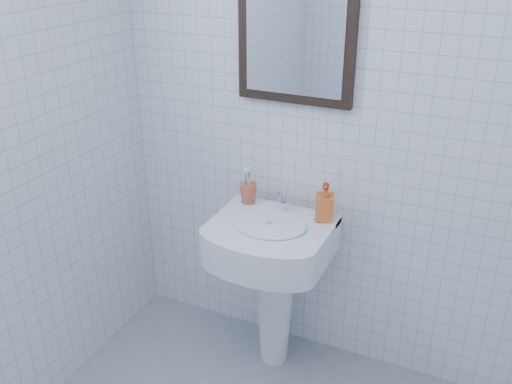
% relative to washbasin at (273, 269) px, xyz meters
% --- Properties ---
extents(wall_back, '(2.20, 0.02, 2.50)m').
position_rel_washbasin_xyz_m(wall_back, '(0.29, 0.22, 0.73)').
color(wall_back, white).
rests_on(wall_back, ground).
extents(washbasin, '(0.51, 0.37, 0.78)m').
position_rel_washbasin_xyz_m(washbasin, '(0.00, 0.00, 0.00)').
color(washbasin, white).
rests_on(washbasin, ground).
extents(faucet, '(0.05, 0.10, 0.11)m').
position_rel_washbasin_xyz_m(faucet, '(0.00, 0.09, 0.29)').
color(faucet, silver).
rests_on(faucet, washbasin).
extents(toothbrush_cup, '(0.10, 0.10, 0.09)m').
position_rel_washbasin_xyz_m(toothbrush_cup, '(-0.17, 0.10, 0.30)').
color(toothbrush_cup, '#C35A37').
rests_on(toothbrush_cup, washbasin).
extents(soap_dispenser, '(0.09, 0.09, 0.16)m').
position_rel_washbasin_xyz_m(soap_dispenser, '(0.19, 0.10, 0.33)').
color(soap_dispenser, '#CE4314').
rests_on(soap_dispenser, washbasin).
extents(wall_mirror, '(0.50, 0.04, 0.62)m').
position_rel_washbasin_xyz_m(wall_mirror, '(0.00, 0.20, 1.03)').
color(wall_mirror, black).
rests_on(wall_mirror, wall_back).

